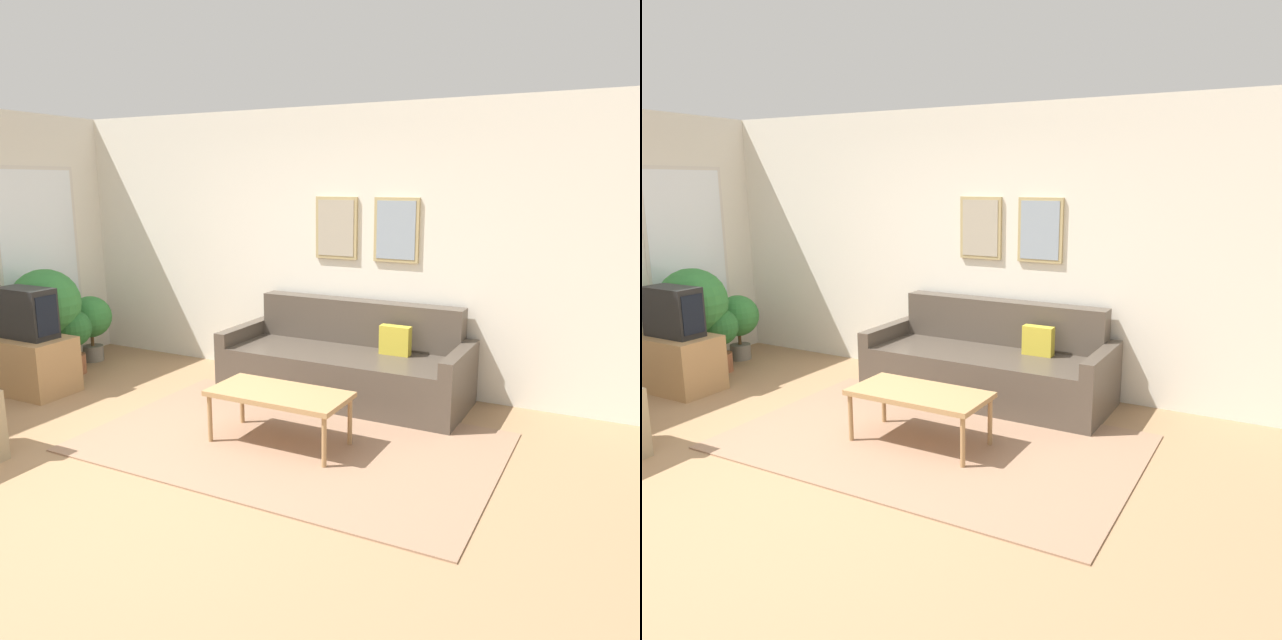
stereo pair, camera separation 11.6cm
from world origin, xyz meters
The scene contains 10 objects.
ground_plane centered at (0.00, 0.00, 0.00)m, with size 16.00×16.00×0.00m, color #997551.
area_rug centered at (0.62, 1.06, 0.01)m, with size 3.14×1.95×0.01m.
wall_back centered at (0.01, 2.70, 1.35)m, with size 8.00×0.09×2.70m.
couch centered at (0.55, 2.24, 0.30)m, with size 2.29×0.90×0.88m.
coffee_table centered at (0.55, 1.00, 0.39)m, with size 1.07×0.52×0.43m.
tv_stand centered at (-2.21, 0.99, 0.27)m, with size 0.79×0.51×0.54m.
tv centered at (-2.20, 0.99, 0.78)m, with size 0.57×0.28×0.48m.
potted_plant_tall centered at (-2.49, 1.44, 0.75)m, with size 0.70×0.70×1.12m.
potted_plant_by_window centered at (-2.52, 2.04, 0.47)m, with size 0.46×0.46×0.74m.
potted_plant_small centered at (-2.32, 1.60, 0.44)m, with size 0.39×0.39×0.69m.
Camera 1 is at (2.89, -2.88, 1.98)m, focal length 35.00 mm.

